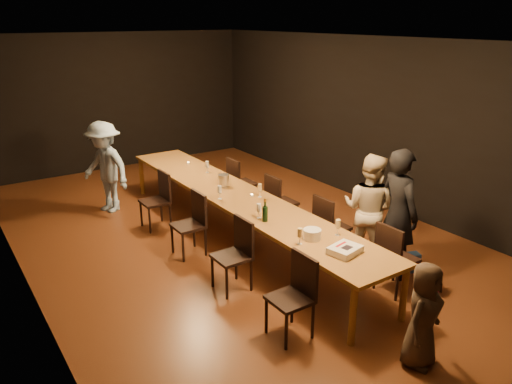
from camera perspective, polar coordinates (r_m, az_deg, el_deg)
ground at (r=7.85m, az=-2.05°, el=-5.52°), size 10.00×10.00×0.00m
room_shell at (r=7.23m, az=-2.25°, el=9.58°), size 6.04×10.04×3.02m
table at (r=7.58m, az=-2.12°, el=-0.71°), size 0.90×6.00×0.75m
chair_right_0 at (r=6.53m, az=15.85°, el=-7.21°), size 0.42×0.42×0.93m
chair_right_1 at (r=7.27m, az=8.70°, el=-3.86°), size 0.42×0.42×0.93m
chair_right_2 at (r=8.12m, az=2.99°, el=-1.12°), size 0.42×0.42×0.93m
chair_right_3 at (r=9.05m, az=-1.58°, el=1.09°), size 0.42×0.42×0.93m
chair_left_0 at (r=5.47m, az=3.89°, el=-12.02°), size 0.42×0.42×0.93m
chair_left_1 at (r=6.33m, az=-2.84°, el=-7.32°), size 0.42×0.42×0.93m
chair_left_2 at (r=7.29m, az=-7.77°, el=-3.74°), size 0.42×0.42×0.93m
chair_left_3 at (r=8.31m, az=-11.50°, el=-1.00°), size 0.42×0.42×0.93m
woman_birthday at (r=6.78m, az=15.95°, el=-2.39°), size 0.50×0.69×1.76m
woman_tan at (r=7.09m, az=12.79°, el=-1.91°), size 0.84×0.93×1.58m
man_blue at (r=9.14m, az=-16.84°, el=2.72°), size 0.95×1.20×1.63m
child at (r=5.28m, az=18.56°, el=-13.19°), size 0.62×0.49×1.11m
gift_bag_red at (r=6.78m, az=19.68°, el=-9.77°), size 0.26×0.20×0.27m
gift_bag_blue at (r=7.21m, az=17.31°, el=-7.68°), size 0.25×0.21×0.26m
birthday_cake at (r=5.83m, az=10.13°, el=-6.52°), size 0.41×0.35×0.08m
plate_stack at (r=6.12m, az=6.43°, el=-4.80°), size 0.27×0.27×0.12m
champagne_bottle at (r=6.56m, az=1.05°, el=-2.09°), size 0.07×0.07×0.31m
ice_bucket at (r=7.95m, az=-3.72°, el=1.33°), size 0.18×0.18×0.19m
wineglass_0 at (r=5.95m, az=5.04°, el=-5.06°), size 0.06×0.06×0.21m
wineglass_1 at (r=6.24m, az=9.33°, el=-4.03°), size 0.06×0.06×0.21m
wineglass_2 at (r=6.68m, az=0.33°, el=-2.17°), size 0.06×0.06×0.21m
wineglass_3 at (r=7.45m, az=0.44°, el=0.17°), size 0.06×0.06×0.21m
wineglass_4 at (r=7.39m, az=-4.17°, el=-0.04°), size 0.06×0.06×0.21m
wineglass_5 at (r=8.67m, az=-5.59°, el=2.87°), size 0.06×0.06×0.21m
tealight_near at (r=5.97m, az=11.11°, el=-6.20°), size 0.05×0.05×0.03m
tealight_mid at (r=7.51m, az=-0.48°, el=-0.40°), size 0.05×0.05×0.03m
tealight_far at (r=9.25m, az=-7.75°, el=3.28°), size 0.05×0.05×0.03m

